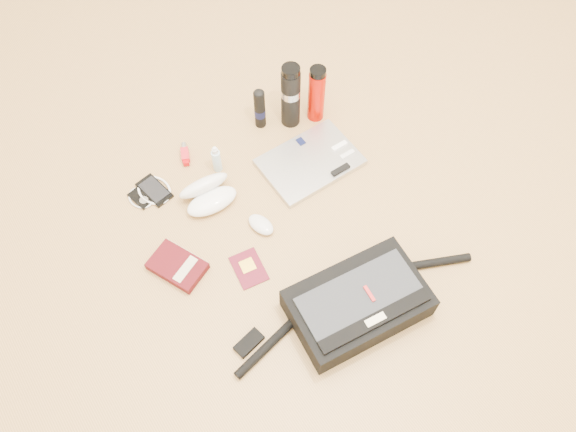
{
  "coord_description": "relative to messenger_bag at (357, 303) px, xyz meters",
  "views": [
    {
      "loc": [
        -0.52,
        -0.72,
        1.63
      ],
      "look_at": [
        0.01,
        0.05,
        0.06
      ],
      "focal_mm": 35.0,
      "sensor_mm": 36.0,
      "label": 1
    }
  ],
  "objects": [
    {
      "name": "spray_bottle",
      "position": [
        -0.07,
        0.7,
        0.0
      ],
      "size": [
        0.03,
        0.03,
        0.12
      ],
      "rotation": [
        0.0,
        0.0,
        0.04
      ],
      "color": "#B2DAEE",
      "rests_on": "ground"
    },
    {
      "name": "messenger_bag",
      "position": [
        0.0,
        0.0,
        0.0
      ],
      "size": [
        0.83,
        0.3,
        0.11
      ],
      "rotation": [
        0.0,
        0.0,
        -0.13
      ],
      "color": "black",
      "rests_on": "ground"
    },
    {
      "name": "phone",
      "position": [
        -0.3,
        0.74,
        -0.05
      ],
      "size": [
        0.12,
        0.14,
        0.01
      ],
      "rotation": [
        0.0,
        0.0,
        0.17
      ],
      "color": "black",
      "rests_on": "ground"
    },
    {
      "name": "mouse",
      "position": [
        -0.08,
        0.41,
        -0.04
      ],
      "size": [
        0.08,
        0.11,
        0.03
      ],
      "rotation": [
        0.0,
        0.0,
        0.22
      ],
      "color": "silver",
      "rests_on": "ground"
    },
    {
      "name": "laptop",
      "position": [
        0.21,
        0.53,
        -0.04
      ],
      "size": [
        0.34,
        0.24,
        0.03
      ],
      "rotation": [
        0.0,
        0.0,
        -0.01
      ],
      "color": "#B4B4B7",
      "rests_on": "ground"
    },
    {
      "name": "inhaler",
      "position": [
        -0.14,
        0.81,
        -0.04
      ],
      "size": [
        0.06,
        0.1,
        0.03
      ],
      "rotation": [
        0.0,
        0.0,
        -0.41
      ],
      "color": "red",
      "rests_on": "ground"
    },
    {
      "name": "ipod",
      "position": [
        -0.35,
        0.74,
        -0.05
      ],
      "size": [
        0.09,
        0.1,
        0.01
      ],
      "rotation": [
        0.0,
        0.0,
        0.22
      ],
      "color": "black",
      "rests_on": "ground"
    },
    {
      "name": "thermos_red",
      "position": [
        0.36,
        0.7,
        0.07
      ],
      "size": [
        0.08,
        0.08,
        0.24
      ],
      "rotation": [
        0.0,
        0.0,
        0.35
      ],
      "color": "#B00B00",
      "rests_on": "ground"
    },
    {
      "name": "book",
      "position": [
        -0.38,
        0.44,
        -0.04
      ],
      "size": [
        0.17,
        0.2,
        0.03
      ],
      "rotation": [
        0.0,
        0.0,
        0.42
      ],
      "color": "#3F070C",
      "rests_on": "ground"
    },
    {
      "name": "thermos_black",
      "position": [
        0.27,
        0.73,
        0.08
      ],
      "size": [
        0.09,
        0.09,
        0.27
      ],
      "rotation": [
        0.0,
        0.0,
        -0.29
      ],
      "color": "black",
      "rests_on": "ground"
    },
    {
      "name": "passport",
      "position": [
        -0.19,
        0.31,
        -0.05
      ],
      "size": [
        0.11,
        0.14,
        0.01
      ],
      "rotation": [
        0.0,
        0.0,
        -0.16
      ],
      "color": "#540C1B",
      "rests_on": "ground"
    },
    {
      "name": "ground",
      "position": [
        -0.01,
        0.32,
        -0.05
      ],
      "size": [
        4.0,
        4.0,
        0.0
      ],
      "primitive_type": "plane",
      "color": "#B18349",
      "rests_on": "ground"
    },
    {
      "name": "sunglasses_case",
      "position": [
        -0.16,
        0.61,
        -0.02
      ],
      "size": [
        0.19,
        0.16,
        0.1
      ],
      "rotation": [
        0.0,
        0.0,
        -0.07
      ],
      "color": "white",
      "rests_on": "ground"
    },
    {
      "name": "aerosol_can",
      "position": [
        0.17,
        0.78,
        0.03
      ],
      "size": [
        0.05,
        0.05,
        0.18
      ],
      "rotation": [
        0.0,
        0.0,
        0.21
      ],
      "color": "black",
      "rests_on": "ground"
    }
  ]
}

